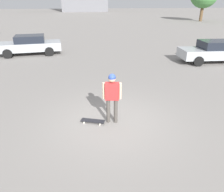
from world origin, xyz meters
TOP-DOWN VIEW (x-y plane):
  - ground_plane at (0.00, 0.00)m, footprint 220.00×220.00m
  - person at (0.00, 0.00)m, footprint 0.28×0.61m
  - skateboard at (-0.07, -0.65)m, footprint 0.50×0.85m
  - car_parked_near at (-6.79, 7.89)m, footprint 2.17×4.44m
  - car_parked_far at (-11.06, -4.64)m, footprint 2.39×4.85m

SIDE VIEW (x-z plane):
  - ground_plane at x=0.00m, z-range 0.00..0.00m
  - skateboard at x=-0.07m, z-range 0.03..0.10m
  - car_parked_near at x=-6.79m, z-range 0.02..1.45m
  - car_parked_far at x=-11.06m, z-range 0.03..1.47m
  - person at x=0.00m, z-range 0.21..1.95m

